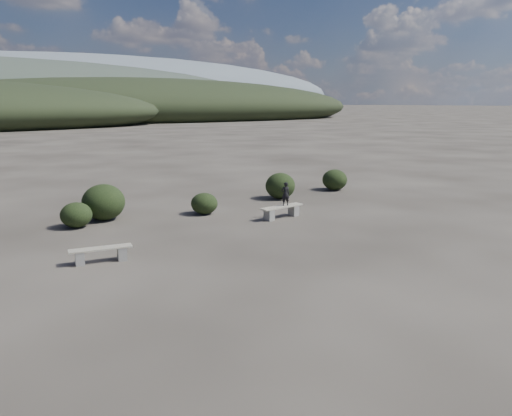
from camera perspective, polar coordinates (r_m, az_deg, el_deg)
ground at (r=13.25m, az=7.31°, el=-7.45°), size 1200.00×1200.00×0.00m
bench_left at (r=14.61m, az=-17.30°, el=-4.98°), size 1.74×0.60×0.43m
bench_right at (r=19.25m, az=2.95°, el=-0.31°), size 1.93×0.62×0.47m
seated_person at (r=19.25m, az=3.39°, el=1.63°), size 0.37×0.28×0.92m
shrub_a at (r=18.88m, az=-19.86°, el=-0.75°), size 1.11×1.11×0.91m
shrub_b at (r=19.72m, az=-17.03°, el=0.65°), size 1.60×1.60×1.37m
shrub_c at (r=20.01m, az=-5.93°, el=0.52°), size 1.07×1.07×0.85m
shrub_d at (r=23.10m, az=2.79°, el=2.55°), size 1.37×1.37×1.20m
shrub_e at (r=25.70m, az=8.98°, el=3.21°), size 1.26×1.26×1.05m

